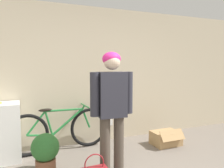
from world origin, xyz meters
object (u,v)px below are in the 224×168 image
at_px(bicycle, 60,130).
at_px(potted_plant, 45,151).
at_px(person, 112,102).
at_px(cardboard_box, 166,138).

distance_m(bicycle, potted_plant, 0.76).
xyz_separation_m(person, cardboard_box, (1.37, 0.63, -0.88)).
height_order(person, bicycle, person).
height_order(person, potted_plant, person).
distance_m(person, potted_plant, 1.17).
xyz_separation_m(person, bicycle, (-0.53, 1.09, -0.63)).
bearing_deg(person, bicycle, 119.54).
bearing_deg(bicycle, potted_plant, -117.79).
height_order(person, cardboard_box, person).
xyz_separation_m(bicycle, potted_plant, (-0.32, -0.68, -0.07)).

